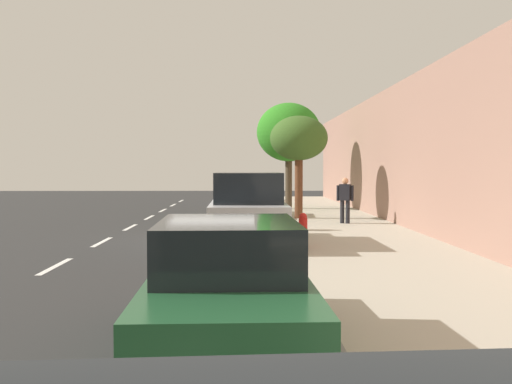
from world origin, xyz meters
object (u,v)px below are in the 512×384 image
Objects in this scene: bicycle_at_curb at (262,221)px; street_tree_near_cyclist at (299,139)px; cyclist_with_backpack at (270,201)px; parked_sedan_white_farthest at (243,190)px; fire_hydrant at (303,229)px; parked_sedan_green_second at (228,288)px; street_tree_mid_block at (289,133)px; parked_sedan_tan_far at (248,201)px; parked_suv_silver_mid at (248,209)px; pedestrian_on_phone at (345,198)px.

bicycle_at_curb is 5.05m from street_tree_near_cyclist.
bicycle_at_curb is 0.80× the size of cyclist_with_backpack.
parked_sedan_white_farthest is 3.25× the size of bicycle_at_curb.
cyclist_with_backpack is at bearing 99.66° from fire_hydrant.
parked_sedan_green_second is at bearing -97.75° from street_tree_near_cyclist.
parked_sedan_green_second is at bearing -90.06° from parked_sedan_white_farthest.
bicycle_at_curb is at bearing -99.17° from street_tree_mid_block.
fire_hydrant is at bearing -80.34° from cyclist_with_backpack.
bicycle_at_curb is 0.35× the size of street_tree_near_cyclist.
cyclist_with_backpack is (0.67, -5.80, 0.30)m from parked_sedan_tan_far.
street_tree_near_cyclist is (2.01, 7.66, 2.18)m from parked_suv_silver_mid.
fire_hydrant is (1.63, 8.20, -0.18)m from parked_sedan_green_second.
parked_sedan_tan_far is 2.61× the size of cyclist_with_backpack.
pedestrian_on_phone is (3.70, 14.37, 0.30)m from parked_sedan_green_second.
street_tree_mid_block is (2.01, 13.18, 2.75)m from parked_suv_silver_mid.
pedestrian_on_phone reaches higher than bicycle_at_curb.
pedestrian_on_phone is (3.45, 5.45, 0.03)m from parked_suv_silver_mid.
street_tree_near_cyclist reaches higher than cyclist_with_backpack.
parked_sedan_tan_far is 3.46m from street_tree_near_cyclist.
parked_sedan_white_farthest is at bearing 104.17° from pedestrian_on_phone.
bicycle_at_curb is (0.49, 3.75, -0.64)m from parked_suv_silver_mid.
parked_sedan_green_second is at bearing -94.45° from cyclist_with_backpack.
parked_suv_silver_mid is at bearing -97.38° from bicycle_at_curb.
fire_hydrant is (0.68, -4.01, -0.48)m from cyclist_with_backpack.
cyclist_with_backpack reaches higher than parked_sedan_white_farthest.
street_tree_near_cyclist is (2.26, 16.59, 2.45)m from parked_sedan_green_second.
pedestrian_on_phone reaches higher than cyclist_with_backpack.
street_tree_mid_block is at bearing 87.42° from fire_hydrant.
pedestrian_on_phone is (1.44, -2.22, -2.15)m from street_tree_near_cyclist.
street_tree_mid_block is at bearing 84.17° from parked_sedan_green_second.
parked_suv_silver_mid reaches higher than pedestrian_on_phone.
parked_suv_silver_mid is at bearing -102.04° from cyclist_with_backpack.
parked_sedan_green_second is at bearing -90.88° from parked_sedan_tan_far.
parked_sedan_green_second is 18.01m from parked_sedan_tan_far.
street_tree_mid_block reaches higher than parked_sedan_green_second.
parked_sedan_white_farthest is 15.00m from pedestrian_on_phone.
cyclist_with_backpack is at bearing -86.85° from parked_sedan_white_farthest.
bicycle_at_curb is (0.74, 12.68, -0.36)m from parked_sedan_green_second.
cyclist_with_backpack is at bearing -83.39° from parked_sedan_tan_far.
parked_sedan_green_second is 22.42m from street_tree_mid_block.
pedestrian_on_phone is at bearing -56.94° from street_tree_near_cyclist.
bicycle_at_curb is 0.86× the size of pedestrian_on_phone.
street_tree_near_cyclist is at bearing 82.25° from parked_sedan_green_second.
fire_hydrant is at bearing -92.58° from street_tree_mid_block.
parked_sedan_green_second is at bearing -91.61° from parked_suv_silver_mid.
bicycle_at_curb is at bearing -111.27° from street_tree_near_cyclist.
pedestrian_on_phone is at bearing 71.47° from fire_hydrant.
parked_sedan_green_second is 5.30× the size of fire_hydrant.
parked_sedan_green_second is 28.91m from parked_sedan_white_farthest.
street_tree_mid_block is 8.32m from pedestrian_on_phone.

